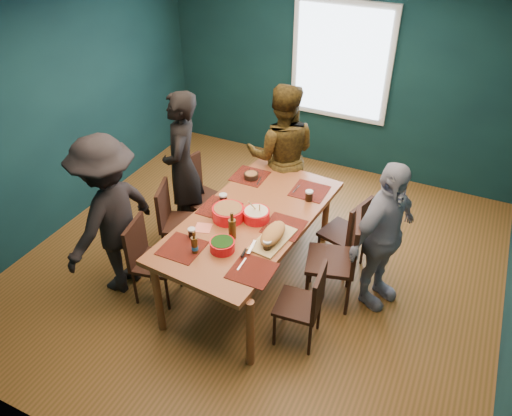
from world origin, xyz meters
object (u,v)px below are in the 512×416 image
Objects in this scene: chair_left_near at (147,255)px; cutting_board at (273,235)px; person_near_left at (110,217)px; bowl_salad at (228,213)px; person_right at (383,237)px; bowl_herbs at (222,245)px; chair_right_far at (350,230)px; chair_left_far at (195,189)px; chair_right_near at (307,301)px; dining_table at (251,224)px; chair_right_mid at (342,254)px; person_far_left at (183,167)px; person_back at (282,155)px; chair_left_mid at (173,217)px; bowl_dumpling at (256,215)px.

cutting_board is (1.18, 0.40, 0.36)m from chair_left_near.
person_near_left reaches higher than bowl_salad.
bowl_herbs is (-1.26, -0.85, 0.08)m from person_right.
bowl_salad is (-1.05, -0.73, 0.36)m from chair_right_far.
person_right reaches higher than chair_left_near.
chair_right_near is at bearing -18.78° from chair_left_far.
dining_table is 2.19× the size of chair_right_mid.
person_back is at bearing 107.33° from person_far_left.
bowl_salad is at bearing -128.67° from chair_right_far.
bowl_herbs is (0.18, -0.45, -0.02)m from bowl_salad.
person_right is (1.25, 0.29, 0.05)m from dining_table.
person_right reaches higher than chair_right_mid.
chair_right_near is at bearing 97.42° from person_near_left.
dining_table is at bearing 44.27° from person_far_left.
person_far_left is at bearing 86.27° from chair_left_mid.
chair_right_far is (1.80, 0.61, -0.01)m from chair_left_mid.
person_far_left is at bearing 162.57° from dining_table.
dining_table is at bearing -20.07° from chair_left_mid.
chair_left_near is at bearing -137.70° from dining_table.
cutting_board is at bearing 40.93° from person_far_left.
chair_right_near is at bearing 39.60° from person_far_left.
bowl_salad reaches higher than chair_left_near.
person_far_left is at bearing 176.41° from person_near_left.
chair_left_near is at bearing -154.28° from cutting_board.
cutting_board is (1.41, -0.68, -0.01)m from person_far_left.
chair_left_near is 1.41× the size of cutting_board.
person_far_left is at bearing 19.96° from person_back.
chair_left_mid is 3.47× the size of bowl_dumpling.
dining_table is 2.51× the size of chair_left_near.
person_far_left is at bearing 155.91° from chair_right_mid.
person_far_left is (-0.23, 1.08, 0.37)m from chair_left_near.
bowl_salad reaches higher than dining_table.
chair_right_mid reaches higher than chair_left_near.
chair_right_mid is (0.06, -0.51, 0.07)m from chair_right_far.
chair_right_near is at bearing -23.81° from cutting_board.
person_back is 1.31m from bowl_salad.
chair_right_far is 3.91× the size of bowl_herbs.
person_right is at bearing 56.34° from chair_right_near.
chair_left_mid is 2.89× the size of bowl_salad.
person_right is 2.63m from person_near_left.
person_back is (-1.04, 0.59, 0.35)m from chair_right_far.
person_near_left is 6.56× the size of bowl_dumpling.
person_right reaches higher than dining_table.
bowl_salad is 0.55m from cutting_board.
dining_table is at bearing 121.77° from person_near_left.
person_back reaches higher than dining_table.
person_back reaches higher than person_near_left.
dining_table is 2.46× the size of chair_left_mid.
person_right reaches higher than bowl_dumpling.
person_right is at bearing 14.04° from bowl_dumpling.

